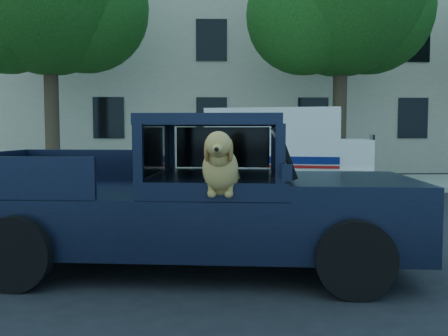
% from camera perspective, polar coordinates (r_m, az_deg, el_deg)
% --- Properties ---
extents(ground, '(120.00, 120.00, 0.00)m').
position_cam_1_polar(ground, '(6.38, -8.98, -11.14)').
color(ground, black).
rests_on(ground, ground).
extents(far_sidewalk, '(60.00, 4.00, 0.15)m').
position_cam_1_polar(far_sidewalk, '(15.41, -4.93, -1.77)').
color(far_sidewalk, gray).
rests_on(far_sidewalk, ground).
extents(lane_stripes, '(21.60, 0.14, 0.01)m').
position_cam_1_polar(lane_stripes, '(9.73, 5.29, -5.71)').
color(lane_stripes, silver).
rests_on(lane_stripes, ground).
extents(street_tree_mid, '(6.00, 5.20, 8.60)m').
position_cam_1_polar(street_tree_mid, '(16.79, 13.36, 18.01)').
color(street_tree_mid, '#332619').
rests_on(street_tree_mid, ground).
extents(building_main, '(26.00, 6.00, 9.00)m').
position_cam_1_polar(building_main, '(22.89, 3.58, 11.30)').
color(building_main, beige).
rests_on(building_main, ground).
extents(pickup_truck, '(5.42, 2.95, 1.87)m').
position_cam_1_polar(pickup_truck, '(6.16, -4.22, -5.61)').
color(pickup_truck, black).
rests_on(pickup_truck, ground).
extents(mail_truck, '(4.49, 3.02, 2.26)m').
position_cam_1_polar(mail_truck, '(13.12, 7.08, 1.17)').
color(mail_truck, silver).
rests_on(mail_truck, ground).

